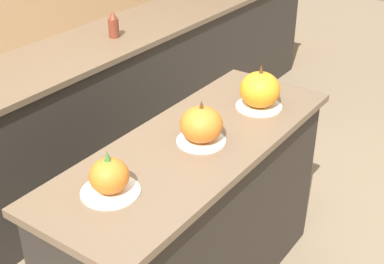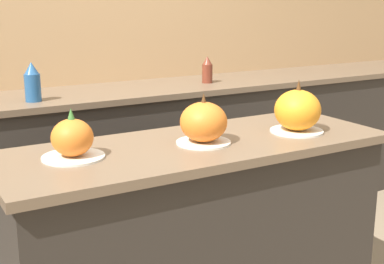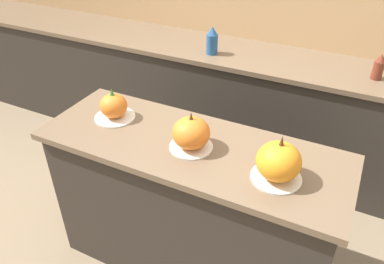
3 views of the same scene
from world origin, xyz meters
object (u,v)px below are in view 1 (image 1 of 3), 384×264
at_px(pumpkin_cake_left, 109,177).
at_px(pumpkin_cake_center, 201,125).
at_px(bottle_short, 113,25).
at_px(pumpkin_cake_right, 260,90).

bearing_deg(pumpkin_cake_left, pumpkin_cake_center, -7.11).
xyz_separation_m(pumpkin_cake_left, bottle_short, (1.24, 1.12, 0.03)).
distance_m(pumpkin_cake_left, bottle_short, 1.68).
distance_m(pumpkin_cake_left, pumpkin_cake_center, 0.50).
height_order(pumpkin_cake_left, pumpkin_cake_center, pumpkin_cake_center).
distance_m(pumpkin_cake_center, bottle_short, 1.40).
relative_size(pumpkin_cake_left, pumpkin_cake_center, 1.04).
bearing_deg(pumpkin_cake_center, pumpkin_cake_right, -5.22).
relative_size(pumpkin_cake_right, bottle_short, 1.32).
bearing_deg(bottle_short, pumpkin_cake_center, -122.13).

